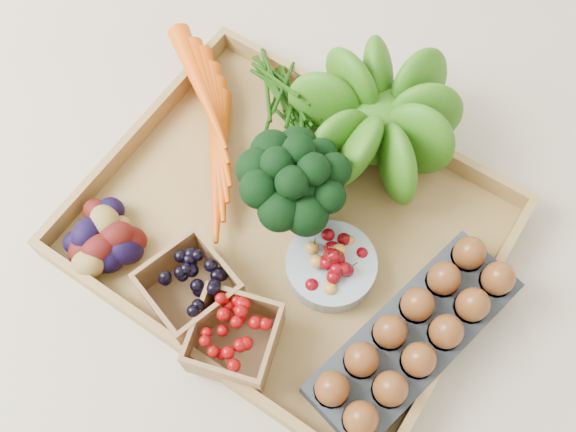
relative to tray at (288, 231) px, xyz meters
The scene contains 10 objects.
ground 0.01m from the tray, ahead, with size 4.00×4.00×0.00m, color beige.
tray is the anchor object (origin of this frame).
carrots 0.18m from the tray, 159.53° to the left, with size 0.24×0.17×0.06m, color #EC5208, non-canonical shape.
lettuce 0.21m from the tray, 81.51° to the left, with size 0.16×0.16×0.16m, color #1D5A0E.
broccoli 0.07m from the tray, 102.52° to the left, with size 0.15×0.15×0.12m, color black, non-canonical shape.
cherry_bowl 0.09m from the tray, 13.17° to the right, with size 0.12×0.12×0.03m, color #8C9EA5.
egg_carton 0.23m from the tray, 10.99° to the right, with size 0.11×0.31×0.04m, color #343B43.
potatoes 0.26m from the tray, 140.90° to the right, with size 0.13×0.13×0.07m, color #410C0A, non-canonical shape.
punnet_blackberry 0.17m from the tray, 108.24° to the right, with size 0.10×0.10×0.07m, color black.
punnet_raspberry 0.18m from the tray, 78.57° to the right, with size 0.10×0.10×0.07m, color #740506.
Camera 1 is at (0.20, -0.30, 0.85)m, focal length 40.00 mm.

